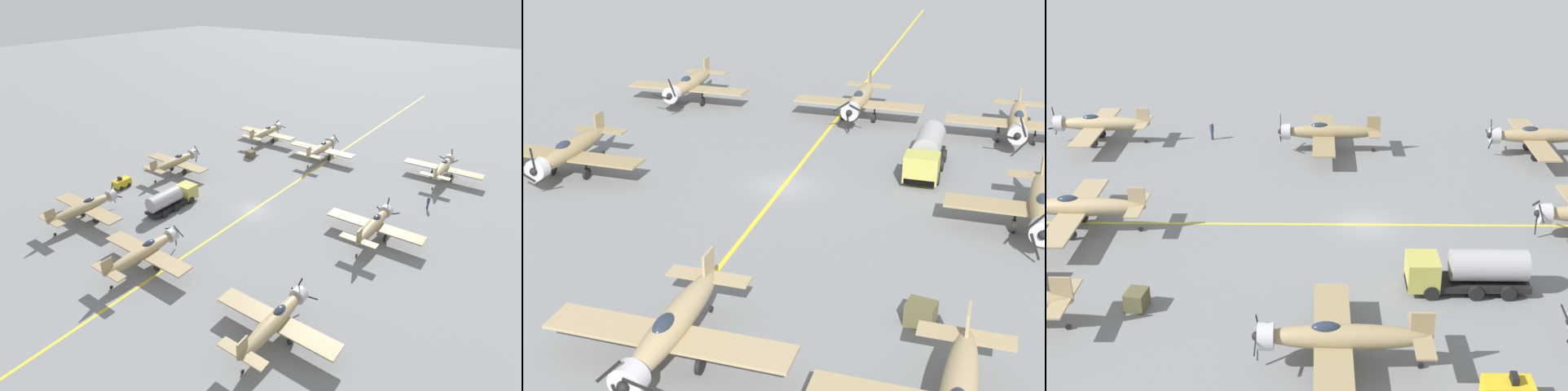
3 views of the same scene
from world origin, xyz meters
TOP-DOWN VIEW (x-y plane):
  - ground_plane at (0.00, 0.00)m, footprint 400.00×400.00m
  - taxiway_stripe at (0.00, 0.00)m, footprint 0.30×160.00m
  - airplane_near_left at (-16.22, -15.13)m, footprint 12.00×9.98m
  - airplane_mid_left at (-17.89, 2.56)m, footprint 12.00×9.98m
  - airplane_near_right at (15.26, -17.30)m, footprint 12.00×9.98m
  - airplane_near_center at (-2.05, -17.16)m, footprint 12.00×9.98m
  - airplane_mid_right at (16.11, 2.86)m, footprint 12.00×9.98m
  - airplane_far_center at (-1.38, 21.93)m, footprint 12.00×9.98m
  - fuel_tanker at (-9.63, -6.02)m, footprint 2.68×8.00m
  - supply_crate_by_tanker at (-12.04, 15.18)m, footprint 1.65×1.45m

SIDE VIEW (x-z plane):
  - ground_plane at x=0.00m, z-range 0.00..0.00m
  - taxiway_stripe at x=0.00m, z-range 0.00..0.01m
  - supply_crate_by_tanker at x=-12.04m, z-range 0.00..1.24m
  - fuel_tanker at x=-9.63m, z-range 0.02..3.00m
  - airplane_near_left at x=-16.22m, z-range 0.16..3.86m
  - airplane_mid_left at x=-17.89m, z-range 0.19..3.84m
  - airplane_mid_right at x=16.11m, z-range 0.11..3.91m
  - airplane_near_right at x=15.26m, z-range 0.15..3.87m
  - airplane_near_center at x=-2.05m, z-range 0.19..3.84m
  - airplane_far_center at x=-1.38m, z-range 0.19..3.84m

